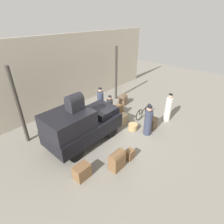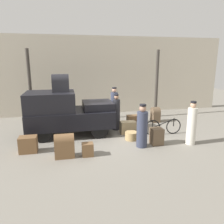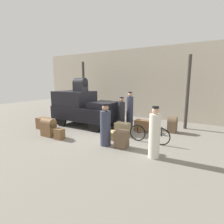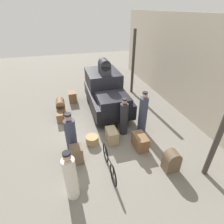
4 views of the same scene
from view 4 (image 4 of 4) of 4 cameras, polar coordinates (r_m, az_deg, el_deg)
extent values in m
plane|color=gray|center=(7.87, -1.80, -5.40)|extent=(30.00, 30.00, 0.00)
cube|color=beige|center=(8.63, 25.78, 11.72)|extent=(16.00, 0.15, 4.50)
cylinder|color=#38332D|center=(10.75, 6.92, 15.61)|extent=(0.16, 0.16, 3.69)
cylinder|color=#38332D|center=(5.70, 32.34, -4.24)|extent=(0.16, 0.16, 3.69)
cylinder|color=black|center=(8.33, 5.55, -0.29)|extent=(0.72, 0.12, 0.72)
cylinder|color=black|center=(7.96, -5.27, -1.91)|extent=(0.72, 0.12, 0.72)
cylinder|color=black|center=(10.19, 1.16, 6.02)|extent=(0.72, 0.12, 0.72)
cylinder|color=black|center=(9.89, -7.78, 4.90)|extent=(0.72, 0.12, 0.72)
cube|color=black|center=(8.87, -1.71, 4.63)|extent=(3.59, 1.76, 0.69)
cube|color=black|center=(9.30, -3.02, 10.88)|extent=(1.98, 1.62, 0.79)
cube|color=black|center=(7.64, 0.39, 4.24)|extent=(1.26, 1.37, 0.31)
torus|color=black|center=(5.59, 0.42, -19.97)|extent=(0.68, 0.04, 0.68)
torus|color=black|center=(6.22, -2.12, -13.23)|extent=(0.68, 0.04, 0.68)
cylinder|color=black|center=(5.77, -0.96, -15.31)|extent=(0.98, 0.04, 0.37)
cylinder|color=black|center=(6.10, -2.15, -12.06)|extent=(0.04, 0.04, 0.35)
cylinder|color=black|center=(5.44, 0.43, -18.72)|extent=(0.04, 0.04, 0.38)
cylinder|color=tan|center=(7.06, -6.49, -9.01)|extent=(0.50, 0.50, 0.32)
cylinder|color=#33384C|center=(6.58, -13.27, -7.56)|extent=(0.40, 0.40, 1.33)
sphere|color=tan|center=(6.13, -14.14, -1.81)|extent=(0.25, 0.25, 0.25)
cylinder|color=black|center=(6.07, -14.29, -0.80)|extent=(0.23, 0.23, 0.07)
cylinder|color=silver|center=(5.17, -13.26, -20.44)|extent=(0.35, 0.35, 1.42)
sphere|color=tan|center=(4.57, -14.51, -14.01)|extent=(0.22, 0.22, 0.22)
cylinder|color=black|center=(4.49, -14.70, -13.00)|extent=(0.21, 0.21, 0.06)
cylinder|color=#232328|center=(7.23, 3.90, -2.34)|extent=(0.33, 0.33, 1.42)
sphere|color=#936B51|center=(6.81, 4.14, 3.36)|extent=(0.21, 0.21, 0.21)
cylinder|color=black|center=(6.76, 4.17, 4.15)|extent=(0.20, 0.20, 0.06)
cylinder|color=#33384C|center=(7.38, 10.00, -1.08)|extent=(0.36, 0.36, 1.61)
sphere|color=tan|center=(6.94, 10.69, 5.33)|extent=(0.22, 0.22, 0.22)
cylinder|color=black|center=(6.90, 10.78, 6.18)|extent=(0.21, 0.21, 0.06)
cube|color=brown|center=(6.30, 18.69, -15.60)|extent=(0.39, 0.49, 0.53)
cylinder|color=brown|center=(6.11, 19.11, -13.87)|extent=(0.39, 0.49, 0.49)
cube|color=brown|center=(6.33, -11.45, -13.37)|extent=(0.44, 0.43, 0.63)
cube|color=brown|center=(6.86, 9.11, -9.46)|extent=(0.75, 0.44, 0.54)
cube|color=#9E8966|center=(7.04, -0.04, -7.70)|extent=(0.67, 0.40, 0.54)
cube|color=brown|center=(8.53, -16.59, -1.84)|extent=(0.37, 0.30, 0.45)
cube|color=brown|center=(10.24, -12.75, 4.89)|extent=(0.60, 0.44, 0.57)
cube|color=brown|center=(9.14, -16.31, 1.10)|extent=(0.64, 0.41, 0.60)
cylinder|color=brown|center=(9.00, -16.59, 2.76)|extent=(0.64, 0.41, 0.41)
cube|color=#232328|center=(8.68, -2.45, 13.81)|extent=(0.68, 0.50, 0.47)
cylinder|color=#232328|center=(8.61, -2.49, 15.31)|extent=(0.68, 0.50, 0.50)
camera|label=1|loc=(12.51, -38.05, 28.97)|focal=28.00mm
camera|label=2|loc=(10.87, -58.54, 8.35)|focal=35.00mm
camera|label=3|loc=(6.18, -76.72, -17.14)|focal=28.00mm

